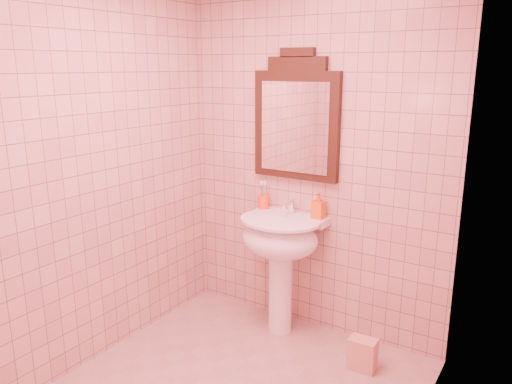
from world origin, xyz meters
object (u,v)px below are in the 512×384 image
Objects in this scene: mirror at (296,120)px; towel at (362,354)px; pedestal_sink at (280,246)px; soap_dispenser at (319,206)px; toothbrush_cup at (263,202)px.

mirror reaches higher than towel.
towel is at bearing -11.04° from pedestal_sink.
mirror is 0.62m from soap_dispenser.
toothbrush_cup reaches higher than pedestal_sink.
mirror reaches higher than soap_dispenser.
toothbrush_cup is (-0.24, -0.04, -0.62)m from mirror.
soap_dispenser is (0.21, 0.16, 0.29)m from pedestal_sink.
pedestal_sink is at bearing -90.00° from mirror.
towel is at bearing -25.92° from mirror.
pedestal_sink is 4.08× the size of towel.
pedestal_sink is at bearing 168.96° from towel.
soap_dispenser is 1.02m from towel.
toothbrush_cup is 0.46m from soap_dispenser.
pedestal_sink is 0.89m from mirror.
toothbrush_cup is (-0.24, 0.16, 0.25)m from pedestal_sink.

